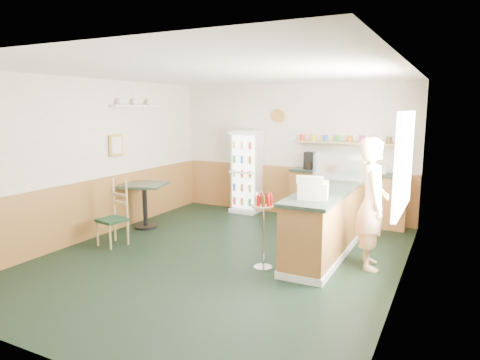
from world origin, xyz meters
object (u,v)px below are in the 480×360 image
Objects in this scene: cash_register at (313,190)px; shopkeeper at (372,204)px; cafe_table at (145,197)px; condiment_stand at (264,218)px; drinks_fridge at (247,171)px; display_case at (341,167)px; cafe_chair at (115,211)px.

cash_register is 0.22× the size of shopkeeper.
shopkeeper reaches higher than cafe_table.
drinks_fridge is at bearing 120.18° from condiment_stand.
shopkeeper is at bearing -55.95° from display_case.
cash_register is 0.38× the size of cafe_chair.
shopkeeper is 1.50m from condiment_stand.
cafe_chair is at bearing -78.56° from cafe_table.
display_case is at bearing 77.26° from cash_register.
shopkeeper reaches higher than cafe_chair.
drinks_fridge is 3.31m from condiment_stand.
cafe_table is (-4.10, 0.16, -0.32)m from shopkeeper.
cafe_table is at bearing -119.48° from drinks_fridge.
drinks_fridge is 1.65× the size of cafe_chair.
display_case is 3.76m from cafe_chair.
cafe_chair is (-3.90, -0.81, -0.36)m from shopkeeper.
shopkeeper is at bearing 22.30° from cafe_chair.
condiment_stand is 2.92m from cafe_table.
cash_register reaches higher than cafe_table.
condiment_stand is at bearing -59.82° from drinks_fridge.
drinks_fridge is 4.30× the size of cash_register.
cash_register is 3.27m from cafe_chair.
cafe_chair is (-3.20, -0.38, -0.57)m from cash_register.
shopkeeper is (2.97, -2.15, 0.04)m from drinks_fridge.
cash_register is at bearing -48.71° from drinks_fridge.
display_case is 1.92m from condiment_stand.
drinks_fridge is 1.85× the size of cafe_table.
shopkeeper is 4.12m from cafe_table.
cash_register is at bearing 23.81° from condiment_stand.
drinks_fridge is 3.67m from shopkeeper.
drinks_fridge is at bearing 83.13° from cafe_chair.
cafe_chair is at bearing -177.65° from condiment_stand.
display_case is 0.79× the size of condiment_stand.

